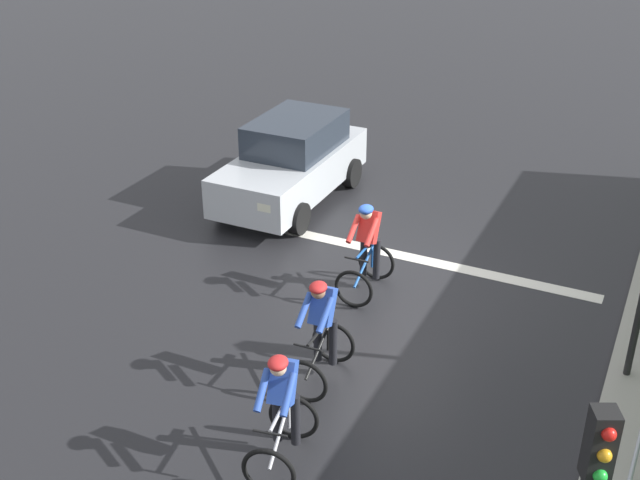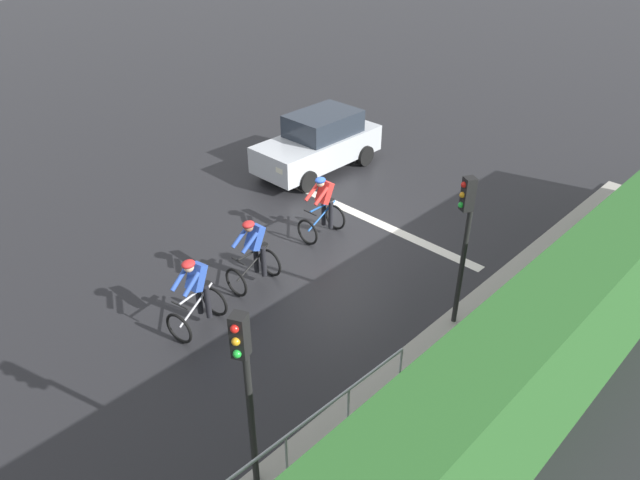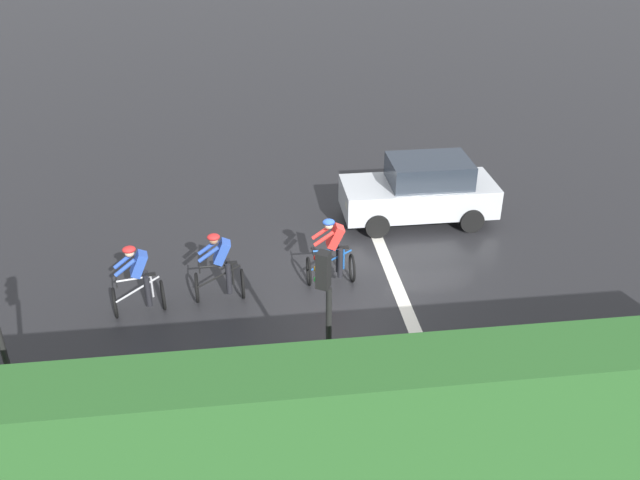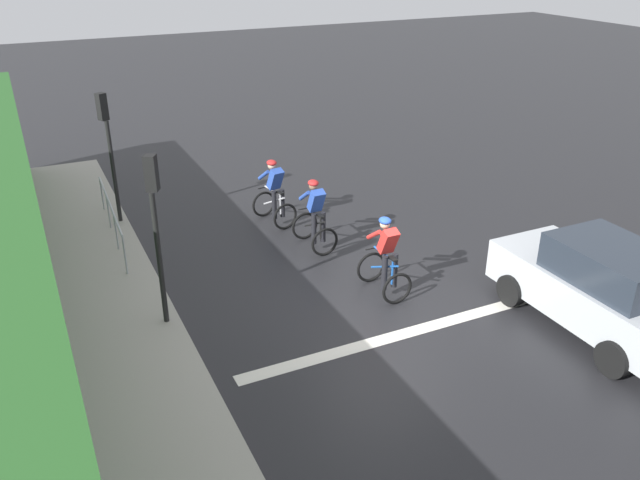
{
  "view_description": "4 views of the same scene",
  "coord_description": "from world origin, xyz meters",
  "px_view_note": "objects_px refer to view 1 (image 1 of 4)",
  "views": [
    {
      "loc": [
        -4.21,
        11.42,
        7.15
      ],
      "look_at": [
        0.93,
        0.72,
        0.99
      ],
      "focal_mm": 45.29,
      "sensor_mm": 36.0,
      "label": 1
    },
    {
      "loc": [
        -8.6,
        9.6,
        7.81
      ],
      "look_at": [
        -0.8,
        1.53,
        0.82
      ],
      "focal_mm": 32.98,
      "sensor_mm": 36.0,
      "label": 2
    },
    {
      "loc": [
        -13.21,
        2.34,
        8.73
      ],
      "look_at": [
        0.5,
        0.63,
        0.99
      ],
      "focal_mm": 38.49,
      "sensor_mm": 36.0,
      "label": 3
    },
    {
      "loc": [
        -6.0,
        -9.57,
        6.72
      ],
      "look_at": [
        -0.63,
        1.65,
        0.84
      ],
      "focal_mm": 36.51,
      "sensor_mm": 36.0,
      "label": 4
    }
  ],
  "objects_px": {
    "cyclist_lead": "(282,412)",
    "cyclist_mid": "(367,250)",
    "cyclist_second": "(321,333)",
    "car_silver": "(292,162)"
  },
  "relations": [
    {
      "from": "cyclist_lead",
      "to": "cyclist_mid",
      "type": "height_order",
      "value": "same"
    },
    {
      "from": "cyclist_lead",
      "to": "cyclist_mid",
      "type": "xyz_separation_m",
      "value": [
        0.68,
        -4.3,
        0.0
      ]
    },
    {
      "from": "cyclist_lead",
      "to": "cyclist_second",
      "type": "relative_size",
      "value": 1.0
    },
    {
      "from": "cyclist_lead",
      "to": "cyclist_second",
      "type": "xyz_separation_m",
      "value": [
        0.31,
        -1.74,
        0.0
      ]
    },
    {
      "from": "cyclist_lead",
      "to": "car_silver",
      "type": "bearing_deg",
      "value": -63.52
    },
    {
      "from": "cyclist_mid",
      "to": "car_silver",
      "type": "distance_m",
      "value": 4.01
    },
    {
      "from": "cyclist_mid",
      "to": "cyclist_lead",
      "type": "bearing_deg",
      "value": 98.98
    },
    {
      "from": "cyclist_lead",
      "to": "cyclist_mid",
      "type": "relative_size",
      "value": 1.0
    },
    {
      "from": "cyclist_lead",
      "to": "car_silver",
      "type": "height_order",
      "value": "car_silver"
    },
    {
      "from": "cyclist_second",
      "to": "cyclist_mid",
      "type": "xyz_separation_m",
      "value": [
        0.37,
        -2.55,
        0.0
      ]
    }
  ]
}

